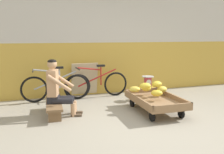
{
  "coord_description": "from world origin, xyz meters",
  "views": [
    {
      "loc": [
        -1.94,
        -3.6,
        1.6
      ],
      "look_at": [
        -0.36,
        1.1,
        0.75
      ],
      "focal_mm": 38.9,
      "sensor_mm": 36.0,
      "label": 1
    }
  ],
  "objects_px": {
    "low_bench": "(54,106)",
    "weighing_scale": "(148,82)",
    "banana_cart": "(155,101)",
    "plastic_crate": "(147,93)",
    "vendor_seated": "(58,88)",
    "sign_board": "(85,79)",
    "bicycle_far_left": "(97,84)",
    "bicycle_near_left": "(56,87)"
  },
  "relations": [
    {
      "from": "plastic_crate",
      "to": "bicycle_near_left",
      "type": "distance_m",
      "value": 2.31
    },
    {
      "from": "vendor_seated",
      "to": "bicycle_far_left",
      "type": "relative_size",
      "value": 0.69
    },
    {
      "from": "bicycle_near_left",
      "to": "bicycle_far_left",
      "type": "xyz_separation_m",
      "value": [
        1.07,
        0.03,
        0.0
      ]
    },
    {
      "from": "low_bench",
      "to": "weighing_scale",
      "type": "bearing_deg",
      "value": 12.63
    },
    {
      "from": "plastic_crate",
      "to": "weighing_scale",
      "type": "bearing_deg",
      "value": -90.0
    },
    {
      "from": "low_bench",
      "to": "vendor_seated",
      "type": "distance_m",
      "value": 0.38
    },
    {
      "from": "plastic_crate",
      "to": "weighing_scale",
      "type": "height_order",
      "value": "weighing_scale"
    },
    {
      "from": "bicycle_far_left",
      "to": "banana_cart",
      "type": "bearing_deg",
      "value": -62.74
    },
    {
      "from": "vendor_seated",
      "to": "plastic_crate",
      "type": "relative_size",
      "value": 3.17
    },
    {
      "from": "banana_cart",
      "to": "weighing_scale",
      "type": "bearing_deg",
      "value": 71.66
    },
    {
      "from": "vendor_seated",
      "to": "bicycle_near_left",
      "type": "relative_size",
      "value": 0.69
    },
    {
      "from": "plastic_crate",
      "to": "sign_board",
      "type": "xyz_separation_m",
      "value": [
        -1.43,
        0.88,
        0.29
      ]
    },
    {
      "from": "bicycle_near_left",
      "to": "sign_board",
      "type": "height_order",
      "value": "sign_board"
    },
    {
      "from": "plastic_crate",
      "to": "bicycle_far_left",
      "type": "xyz_separation_m",
      "value": [
        -1.16,
        0.6,
        0.2
      ]
    },
    {
      "from": "weighing_scale",
      "to": "sign_board",
      "type": "distance_m",
      "value": 1.68
    },
    {
      "from": "weighing_scale",
      "to": "vendor_seated",
      "type": "bearing_deg",
      "value": -166.33
    },
    {
      "from": "bicycle_near_left",
      "to": "bicycle_far_left",
      "type": "relative_size",
      "value": 1.0
    },
    {
      "from": "plastic_crate",
      "to": "bicycle_near_left",
      "type": "xyz_separation_m",
      "value": [
        -2.23,
        0.57,
        0.2
      ]
    },
    {
      "from": "vendor_seated",
      "to": "bicycle_far_left",
      "type": "height_order",
      "value": "vendor_seated"
    },
    {
      "from": "low_bench",
      "to": "weighing_scale",
      "type": "distance_m",
      "value": 2.45
    },
    {
      "from": "banana_cart",
      "to": "bicycle_near_left",
      "type": "height_order",
      "value": "bicycle_near_left"
    },
    {
      "from": "plastic_crate",
      "to": "sign_board",
      "type": "distance_m",
      "value": 1.71
    },
    {
      "from": "vendor_seated",
      "to": "plastic_crate",
      "type": "distance_m",
      "value": 2.4
    },
    {
      "from": "banana_cart",
      "to": "low_bench",
      "type": "distance_m",
      "value": 2.1
    },
    {
      "from": "weighing_scale",
      "to": "sign_board",
      "type": "relative_size",
      "value": 0.34
    },
    {
      "from": "bicycle_far_left",
      "to": "sign_board",
      "type": "xyz_separation_m",
      "value": [
        -0.27,
        0.28,
        0.09
      ]
    },
    {
      "from": "banana_cart",
      "to": "plastic_crate",
      "type": "xyz_separation_m",
      "value": [
        0.33,
        1.0,
        -0.09
      ]
    },
    {
      "from": "low_bench",
      "to": "bicycle_near_left",
      "type": "distance_m",
      "value": 1.12
    },
    {
      "from": "weighing_scale",
      "to": "sign_board",
      "type": "height_order",
      "value": "sign_board"
    },
    {
      "from": "vendor_seated",
      "to": "bicycle_near_left",
      "type": "bearing_deg",
      "value": 86.68
    },
    {
      "from": "low_bench",
      "to": "plastic_crate",
      "type": "relative_size",
      "value": 3.1
    },
    {
      "from": "weighing_scale",
      "to": "bicycle_near_left",
      "type": "height_order",
      "value": "bicycle_near_left"
    },
    {
      "from": "bicycle_near_left",
      "to": "banana_cart",
      "type": "bearing_deg",
      "value": -39.61
    },
    {
      "from": "banana_cart",
      "to": "vendor_seated",
      "type": "xyz_separation_m",
      "value": [
        -1.96,
        0.44,
        0.33
      ]
    },
    {
      "from": "banana_cart",
      "to": "vendor_seated",
      "type": "bearing_deg",
      "value": 167.32
    },
    {
      "from": "low_bench",
      "to": "vendor_seated",
      "type": "height_order",
      "value": "vendor_seated"
    },
    {
      "from": "plastic_crate",
      "to": "bicycle_far_left",
      "type": "height_order",
      "value": "bicycle_far_left"
    },
    {
      "from": "vendor_seated",
      "to": "plastic_crate",
      "type": "bearing_deg",
      "value": 13.69
    },
    {
      "from": "vendor_seated",
      "to": "low_bench",
      "type": "bearing_deg",
      "value": 163.67
    },
    {
      "from": "weighing_scale",
      "to": "sign_board",
      "type": "bearing_deg",
      "value": 148.26
    },
    {
      "from": "low_bench",
      "to": "sign_board",
      "type": "bearing_deg",
      "value": 56.26
    },
    {
      "from": "low_bench",
      "to": "bicycle_far_left",
      "type": "distance_m",
      "value": 1.67
    }
  ]
}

